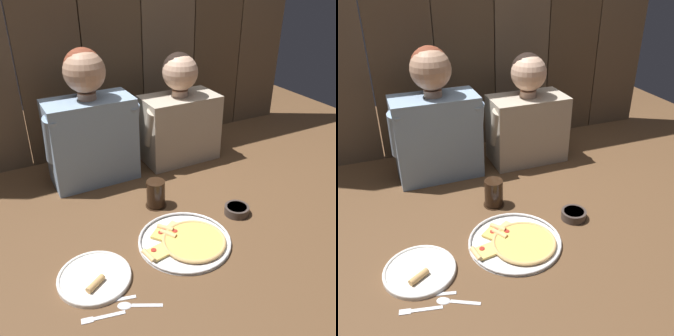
% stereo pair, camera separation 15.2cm
% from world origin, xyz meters
% --- Properties ---
extents(ground_plane, '(3.20, 3.20, 0.00)m').
position_xyz_m(ground_plane, '(0.00, 0.00, 0.00)').
color(ground_plane, brown).
extents(pizza_tray, '(0.35, 0.35, 0.03)m').
position_xyz_m(pizza_tray, '(-0.08, -0.15, 0.01)').
color(pizza_tray, silver).
rests_on(pizza_tray, ground).
extents(dinner_plate, '(0.25, 0.25, 0.03)m').
position_xyz_m(dinner_plate, '(-0.44, -0.17, 0.01)').
color(dinner_plate, white).
rests_on(dinner_plate, ground).
extents(drinking_glass, '(0.09, 0.09, 0.12)m').
position_xyz_m(drinking_glass, '(-0.08, 0.12, 0.06)').
color(drinking_glass, black).
rests_on(drinking_glass, ground).
extents(dipping_bowl, '(0.10, 0.10, 0.04)m').
position_xyz_m(dipping_bowl, '(0.19, -0.09, 0.02)').
color(dipping_bowl, '#3D332D').
rests_on(dipping_bowl, ground).
extents(table_fork, '(0.13, 0.04, 0.01)m').
position_xyz_m(table_fork, '(-0.47, -0.33, 0.00)').
color(table_fork, silver).
rests_on(table_fork, ground).
extents(table_knife, '(0.15, 0.06, 0.01)m').
position_xyz_m(table_knife, '(-0.43, -0.28, 0.00)').
color(table_knife, silver).
rests_on(table_knife, ground).
extents(table_spoon, '(0.13, 0.08, 0.01)m').
position_xyz_m(table_spoon, '(-0.38, -0.33, 0.00)').
color(table_spoon, silver).
rests_on(table_spoon, ground).
extents(diner_left, '(0.43, 0.21, 0.61)m').
position_xyz_m(diner_left, '(-0.23, 0.46, 0.28)').
color(diner_left, '#849EB7').
rests_on(diner_left, ground).
extents(diner_right, '(0.41, 0.22, 0.55)m').
position_xyz_m(diner_right, '(0.23, 0.46, 0.24)').
color(diner_right, '#B2A38E').
rests_on(diner_right, ground).
extents(wooden_backdrop_wall, '(2.19, 0.03, 1.44)m').
position_xyz_m(wooden_backdrop_wall, '(0.00, 0.75, 0.72)').
color(wooden_backdrop_wall, brown).
rests_on(wooden_backdrop_wall, ground).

